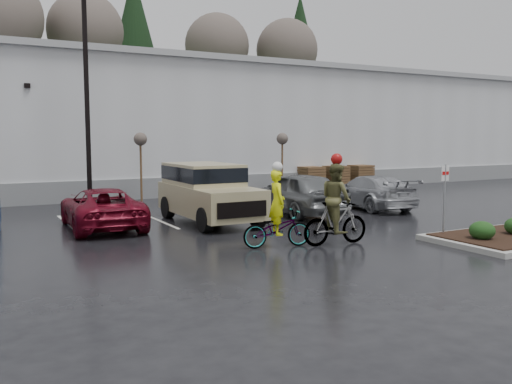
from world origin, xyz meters
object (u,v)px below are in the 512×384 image
pallet_stack_c (360,176)px  cyclist_olive (336,212)px  pallet_stack_b (335,177)px  lamppost (86,71)px  car_grey (297,193)px  cyclist_hivis (277,221)px  suv_tan (210,193)px  pallet_stack_a (311,178)px  sapling_mid (140,143)px  fire_lane_sign (445,192)px  sapling_east (282,142)px  car_red (102,208)px  car_far_silver (370,192)px

pallet_stack_c → cyclist_olive: cyclist_olive is taller
pallet_stack_b → lamppost: bearing=-172.0°
car_grey → lamppost: bearing=-38.5°
car_grey → cyclist_hivis: (-3.89, -5.01, -0.11)m
lamppost → suv_tan: lamppost is taller
lamppost → cyclist_hivis: size_ratio=3.93×
pallet_stack_c → cyclist_hivis: 18.15m
pallet_stack_a → pallet_stack_c: same height
cyclist_hivis → lamppost: bearing=25.4°
sapling_mid → cyclist_olive: size_ratio=1.25×
fire_lane_sign → cyclist_olive: (-3.36, 0.79, -0.49)m
sapling_east → pallet_stack_a: 3.39m
pallet_stack_b → cyclist_olive: 16.27m
cyclist_hivis → suv_tan: bearing=8.7°
pallet_stack_c → sapling_mid: bearing=-175.8°
cyclist_olive → pallet_stack_b: bearing=-33.5°
fire_lane_sign → lamppost: bearing=123.5°
pallet_stack_b → pallet_stack_c: bearing=0.0°
sapling_mid → suv_tan: sapling_mid is taller
car_grey → cyclist_olive: size_ratio=1.91×
fire_lane_sign → cyclist_olive: cyclist_olive is taller
sapling_mid → pallet_stack_c: bearing=4.2°
lamppost → sapling_east: (10.00, 1.00, -2.96)m
sapling_east → cyclist_hivis: 13.69m
sapling_mid → car_red: 7.13m
pallet_stack_a → fire_lane_sign: (-4.70, -13.80, 0.73)m
suv_tan → cyclist_olive: size_ratio=1.99×
suv_tan → cyclist_hivis: 4.89m
sapling_east → pallet_stack_b: 4.78m
car_far_silver → lamppost: bearing=-20.4°
cyclist_olive → pallet_stack_c: bearing=-38.3°
car_far_silver → pallet_stack_a: bearing=-98.5°
sapling_mid → pallet_stack_a: sapling_mid is taller
lamppost → fire_lane_sign: size_ratio=4.19×
suv_tan → car_red: bearing=171.1°
suv_tan → cyclist_hivis: (-0.14, -4.87, -0.30)m
pallet_stack_c → suv_tan: (-13.02, -7.63, 0.35)m
car_grey → cyclist_hivis: size_ratio=2.09×
lamppost → car_red: size_ratio=1.92×
car_far_silver → cyclist_hivis: bearing=40.8°
sapling_mid → car_red: sapling_mid is taller
lamppost → car_grey: bearing=-39.2°
pallet_stack_b → car_grey: (-7.47, -7.49, 0.16)m
car_grey → cyclist_hivis: 6.35m
suv_tan → car_grey: (3.76, 0.14, -0.20)m
car_red → cyclist_olive: 7.84m
cyclist_olive → pallet_stack_a: bearing=-28.4°
sapling_east → pallet_stack_a: size_ratio=2.37×
pallet_stack_b → cyclist_olive: (-9.76, -13.01, 0.24)m
pallet_stack_c → suv_tan: bearing=-149.7°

